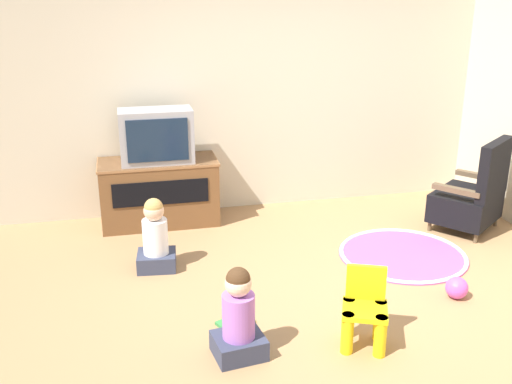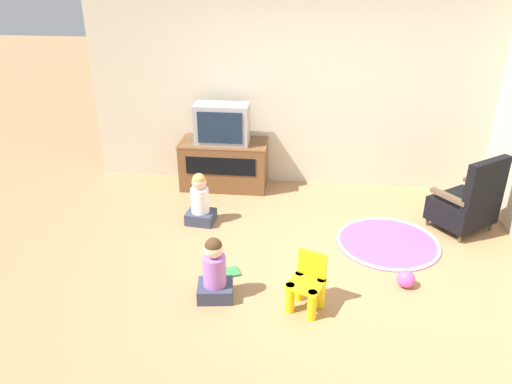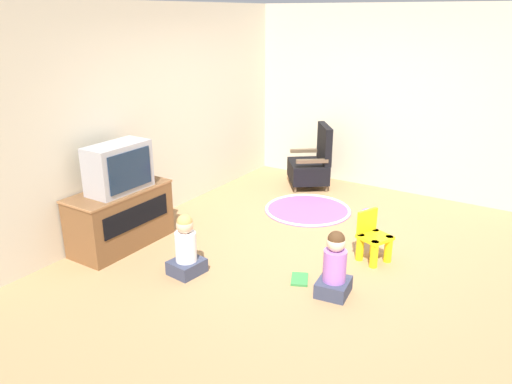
{
  "view_description": "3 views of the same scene",
  "coord_description": "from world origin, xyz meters",
  "px_view_note": "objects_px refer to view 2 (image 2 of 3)",
  "views": [
    {
      "loc": [
        -1.46,
        -3.99,
        2.37
      ],
      "look_at": [
        -0.52,
        0.13,
        0.88
      ],
      "focal_mm": 42.0,
      "sensor_mm": 36.0,
      "label": 1
    },
    {
      "loc": [
        -0.0,
        -4.43,
        2.97
      ],
      "look_at": [
        -0.54,
        0.37,
        0.65
      ],
      "focal_mm": 35.0,
      "sensor_mm": 36.0,
      "label": 2
    },
    {
      "loc": [
        -4.68,
        -2.25,
        2.52
      ],
      "look_at": [
        -0.48,
        0.46,
        0.71
      ],
      "focal_mm": 35.0,
      "sensor_mm": 36.0,
      "label": 3
    }
  ],
  "objects_px": {
    "yellow_kid_chair": "(307,287)",
    "child_watching_left": "(215,272)",
    "book": "(227,273)",
    "black_armchair": "(468,203)",
    "toy_ball": "(406,279)",
    "television": "(222,124)",
    "child_watching_center": "(200,202)",
    "tv_cabinet": "(224,164)"
  },
  "relations": [
    {
      "from": "yellow_kid_chair",
      "to": "child_watching_left",
      "type": "distance_m",
      "value": 0.87
    },
    {
      "from": "child_watching_left",
      "to": "book",
      "type": "xyz_separation_m",
      "value": [
        0.05,
        0.39,
        -0.27
      ]
    },
    {
      "from": "black_armchair",
      "to": "yellow_kid_chair",
      "type": "height_order",
      "value": "black_armchair"
    },
    {
      "from": "toy_ball",
      "to": "book",
      "type": "distance_m",
      "value": 1.78
    },
    {
      "from": "television",
      "to": "black_armchair",
      "type": "xyz_separation_m",
      "value": [
        3.01,
        -0.84,
        -0.58
      ]
    },
    {
      "from": "child_watching_center",
      "to": "yellow_kid_chair",
      "type": "bearing_deg",
      "value": -42.34
    },
    {
      "from": "tv_cabinet",
      "to": "child_watching_left",
      "type": "relative_size",
      "value": 1.84
    },
    {
      "from": "television",
      "to": "child_watching_left",
      "type": "relative_size",
      "value": 1.1
    },
    {
      "from": "television",
      "to": "black_armchair",
      "type": "relative_size",
      "value": 0.75
    },
    {
      "from": "black_armchair",
      "to": "child_watching_left",
      "type": "relative_size",
      "value": 1.46
    },
    {
      "from": "yellow_kid_chair",
      "to": "child_watching_left",
      "type": "bearing_deg",
      "value": -161.35
    },
    {
      "from": "child_watching_left",
      "to": "black_armchair",
      "type": "bearing_deg",
      "value": 22.97
    },
    {
      "from": "yellow_kid_chair",
      "to": "tv_cabinet",
      "type": "bearing_deg",
      "value": 137.71
    },
    {
      "from": "child_watching_center",
      "to": "toy_ball",
      "type": "distance_m",
      "value": 2.51
    },
    {
      "from": "black_armchair",
      "to": "toy_ball",
      "type": "height_order",
      "value": "black_armchair"
    },
    {
      "from": "black_armchair",
      "to": "child_watching_center",
      "type": "relative_size",
      "value": 1.47
    },
    {
      "from": "television",
      "to": "toy_ball",
      "type": "xyz_separation_m",
      "value": [
        2.16,
        -2.06,
        -0.85
      ]
    },
    {
      "from": "child_watching_left",
      "to": "toy_ball",
      "type": "distance_m",
      "value": 1.88
    },
    {
      "from": "yellow_kid_chair",
      "to": "child_watching_center",
      "type": "bearing_deg",
      "value": 153.84
    },
    {
      "from": "television",
      "to": "toy_ball",
      "type": "height_order",
      "value": "television"
    },
    {
      "from": "black_armchair",
      "to": "toy_ball",
      "type": "bearing_deg",
      "value": 17.45
    },
    {
      "from": "child_watching_left",
      "to": "book",
      "type": "bearing_deg",
      "value": 75.04
    },
    {
      "from": "television",
      "to": "child_watching_center",
      "type": "distance_m",
      "value": 1.2
    },
    {
      "from": "child_watching_center",
      "to": "book",
      "type": "relative_size",
      "value": 2.17
    },
    {
      "from": "tv_cabinet",
      "to": "television",
      "type": "xyz_separation_m",
      "value": [
        -0.0,
        -0.05,
        0.59
      ]
    },
    {
      "from": "yellow_kid_chair",
      "to": "toy_ball",
      "type": "height_order",
      "value": "yellow_kid_chair"
    },
    {
      "from": "yellow_kid_chair",
      "to": "child_watching_center",
      "type": "xyz_separation_m",
      "value": [
        -1.31,
        1.49,
        0.06
      ]
    },
    {
      "from": "child_watching_left",
      "to": "child_watching_center",
      "type": "relative_size",
      "value": 1.0
    },
    {
      "from": "black_armchair",
      "to": "child_watching_left",
      "type": "xyz_separation_m",
      "value": [
        -2.68,
        -1.59,
        -0.07
      ]
    },
    {
      "from": "child_watching_center",
      "to": "toy_ball",
      "type": "height_order",
      "value": "child_watching_center"
    },
    {
      "from": "yellow_kid_chair",
      "to": "book",
      "type": "bearing_deg",
      "value": 173.88
    },
    {
      "from": "child_watching_left",
      "to": "toy_ball",
      "type": "height_order",
      "value": "child_watching_left"
    },
    {
      "from": "tv_cabinet",
      "to": "toy_ball",
      "type": "bearing_deg",
      "value": -44.34
    },
    {
      "from": "book",
      "to": "child_watching_left",
      "type": "bearing_deg",
      "value": -122.38
    },
    {
      "from": "television",
      "to": "toy_ball",
      "type": "distance_m",
      "value": 3.1
    },
    {
      "from": "black_armchair",
      "to": "yellow_kid_chair",
      "type": "bearing_deg",
      "value": 4.64
    },
    {
      "from": "tv_cabinet",
      "to": "toy_ball",
      "type": "distance_m",
      "value": 3.03
    },
    {
      "from": "television",
      "to": "toy_ball",
      "type": "relative_size",
      "value": 4.04
    },
    {
      "from": "yellow_kid_chair",
      "to": "toy_ball",
      "type": "bearing_deg",
      "value": 46.52
    },
    {
      "from": "book",
      "to": "tv_cabinet",
      "type": "bearing_deg",
      "value": 75.13
    },
    {
      "from": "black_armchair",
      "to": "book",
      "type": "relative_size",
      "value": 3.18
    },
    {
      "from": "child_watching_left",
      "to": "book",
      "type": "relative_size",
      "value": 2.18
    }
  ]
}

